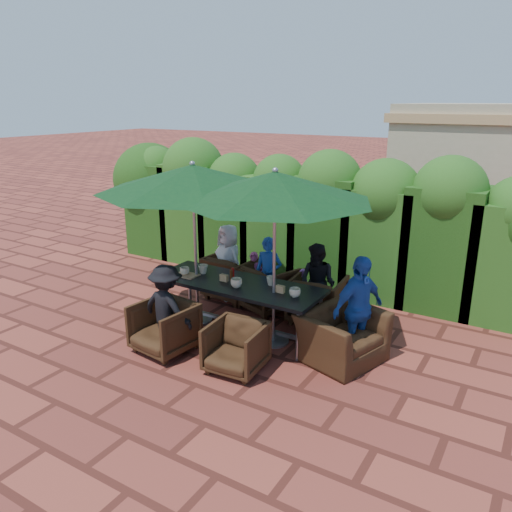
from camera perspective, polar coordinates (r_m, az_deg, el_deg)
The scene contains 31 objects.
ground at distance 7.71m, azimuth -2.53°, elevation -7.76°, with size 80.00×80.00×0.00m, color brown.
dining_table at distance 7.26m, azimuth -2.17°, elevation -3.60°, with size 2.54×0.90×0.75m.
umbrella_left at distance 7.23m, azimuth -7.24°, elevation 8.80°, with size 2.77×2.77×2.46m.
umbrella_right at distance 6.48m, azimuth 2.19°, elevation 7.93°, with size 2.61×2.61×2.46m.
chair_far_left at distance 8.57m, azimuth -2.63°, elevation -2.11°, with size 0.81×0.76×0.84m, color black.
chair_far_mid at distance 8.10m, azimuth 1.30°, elevation -3.37°, with size 0.79×0.74×0.81m, color black.
chair_far_right at distance 7.72m, azimuth 7.04°, elevation -4.66°, with size 0.77×0.72×0.79m, color black.
chair_near_left at distance 6.90m, azimuth -10.47°, elevation -7.77°, with size 0.74×0.69×0.76m, color black.
chair_near_right at distance 6.34m, azimuth -2.31°, elevation -10.15°, with size 0.67×0.63×0.69m, color black.
chair_end_right at distance 6.64m, azimuth 9.83°, elevation -8.16°, with size 1.01×0.66×0.89m, color black.
adult_far_left at distance 8.49m, azimuth -3.16°, elevation -0.67°, with size 0.64×0.38×1.30m, color white.
adult_far_mid at distance 7.97m, azimuth 1.41°, elevation -2.16°, with size 0.44×0.36×1.22m, color #1E4BA7.
adult_far_right at distance 7.63m, azimuth 7.03°, elevation -3.17°, with size 0.59×0.36×1.23m, color black.
adult_near_left at distance 6.84m, azimuth -10.16°, elevation -5.89°, with size 0.78×0.36×1.22m, color black.
adult_end_right at distance 6.58m, azimuth 11.59°, elevation -5.95°, with size 0.83×0.42×1.42m, color #1E4BA7.
child_left at distance 8.38m, azimuth -0.23°, elevation -2.45°, with size 0.31×0.26×0.87m, color #C74683.
child_right at distance 8.02m, azimuth 5.26°, elevation -4.00°, with size 0.26×0.21×0.73m, color #974CA6.
pedestrian_a at distance 10.39m, azimuth 17.61°, elevation 3.56°, with size 1.75×0.62×1.87m, color #28934C.
pedestrian_b at distance 10.64m, azimuth 21.83°, elevation 3.25°, with size 0.87×0.53×1.81m, color #C74683.
pedestrian_c at distance 10.37m, azimuth 27.20°, elevation 2.52°, with size 1.23×0.56×1.92m, color gray.
cup_a at distance 7.63m, azimuth -8.15°, elevation -1.69°, with size 0.14×0.14×0.11m, color beige.
cup_b at distance 7.63m, azimuth -6.06°, elevation -1.51°, with size 0.15×0.15×0.14m, color beige.
cup_c at distance 7.04m, azimuth -2.26°, elevation -3.09°, with size 0.17×0.17×0.13m, color beige.
cup_d at distance 7.12m, azimuth 1.73°, elevation -2.85°, with size 0.14×0.14×0.13m, color beige.
cup_e at distance 6.72m, azimuth 4.47°, elevation -4.19°, with size 0.16×0.16×0.12m, color beige.
ketchup_bottle at distance 7.36m, azimuth -2.67°, elevation -2.01°, with size 0.04×0.04×0.17m, color #B20C0A.
sauce_bottle at distance 7.28m, azimuth -2.85°, elevation -2.22°, with size 0.04×0.04×0.17m, color #4C230C.
serving_tray at distance 7.59m, azimuth -7.93°, elevation -2.17°, with size 0.35×0.25×0.02m, color #AC7C53.
number_block_left at distance 7.29m, azimuth -3.67°, elevation -2.51°, with size 0.12×0.06×0.10m, color tan.
number_block_right at distance 6.86m, azimuth 2.80°, elevation -3.80°, with size 0.12×0.06×0.10m, color tan.
hedge_wall at distance 9.26m, azimuth 4.61°, elevation 5.48°, with size 9.10×1.60×2.57m.
Camera 1 is at (3.92, -5.78, 3.28)m, focal length 35.00 mm.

